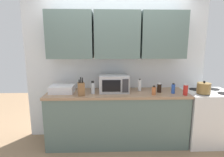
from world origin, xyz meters
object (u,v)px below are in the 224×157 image
object	(u,v)px
bottle_spice_jar	(154,91)
bottle_white_jar	(140,85)
bottle_blue_cleaner	(173,89)
bottle_red_sauce	(186,90)
stove_range	(206,117)
dish_rack	(62,89)
microwave	(114,83)
bottle_soy_dark	(159,88)
kettle	(204,88)
bottle_clear_tall	(93,88)
knife_block	(81,89)

from	to	relation	value
bottle_spice_jar	bottle_white_jar	world-z (taller)	bottle_white_jar
bottle_blue_cleaner	bottle_red_sauce	xyz separation A→B (m)	(0.15, -0.11, 0.01)
stove_range	dish_rack	size ratio (longest dim) A/B	2.40
dish_rack	bottle_blue_cleaner	distance (m)	1.80
bottle_red_sauce	dish_rack	bearing A→B (deg)	173.72
microwave	bottle_blue_cleaner	xyz separation A→B (m)	(0.95, -0.14, -0.06)
bottle_soy_dark	bottle_red_sauce	bearing A→B (deg)	-26.61
kettle	dish_rack	size ratio (longest dim) A/B	0.54
bottle_blue_cleaner	bottle_spice_jar	size ratio (longest dim) A/B	1.13
bottle_clear_tall	bottle_white_jar	xyz separation A→B (m)	(0.78, 0.16, -0.00)
knife_block	bottle_soy_dark	size ratio (longest dim) A/B	1.88
kettle	bottle_white_jar	xyz separation A→B (m)	(-0.98, 0.24, 0.00)
kettle	knife_block	bearing A→B (deg)	-179.49
stove_range	microwave	xyz separation A→B (m)	(-1.59, 0.06, 0.59)
stove_range	bottle_white_jar	size ratio (longest dim) A/B	4.49
knife_block	bottle_blue_cleaner	distance (m)	1.47
stove_range	bottle_soy_dark	bearing A→B (deg)	-179.00
bottle_soy_dark	bottle_spice_jar	bearing A→B (deg)	-129.89
microwave	bottle_soy_dark	size ratio (longest dim) A/B	3.12
microwave	knife_block	world-z (taller)	knife_block
knife_block	bottle_blue_cleaner	xyz separation A→B (m)	(1.46, 0.07, -0.03)
microwave	knife_block	bearing A→B (deg)	-157.41
dish_rack	bottle_spice_jar	bearing A→B (deg)	-7.46
bottle_white_jar	bottle_soy_dark	bearing A→B (deg)	-20.03
dish_rack	bottle_soy_dark	xyz separation A→B (m)	(1.59, -0.03, 0.01)
knife_block	bottle_clear_tall	bearing A→B (deg)	28.82
bottle_spice_jar	bottle_red_sauce	bearing A→B (deg)	-2.73
dish_rack	bottle_red_sauce	bearing A→B (deg)	-6.28
microwave	knife_block	distance (m)	0.56
knife_block	bottle_spice_jar	xyz separation A→B (m)	(1.13, -0.01, -0.04)
knife_block	bottle_white_jar	distance (m)	0.99
microwave	bottle_spice_jar	distance (m)	0.66
dish_rack	bottle_blue_cleaner	world-z (taller)	bottle_blue_cleaner
bottle_spice_jar	bottle_clear_tall	bearing A→B (deg)	173.50
microwave	bottle_clear_tall	bearing A→B (deg)	-160.77
dish_rack	bottle_soy_dark	size ratio (longest dim) A/B	2.47
bottle_spice_jar	bottle_red_sauce	size ratio (longest dim) A/B	0.83
bottle_soy_dark	microwave	bearing A→B (deg)	174.45
bottle_blue_cleaner	bottle_red_sauce	distance (m)	0.19
microwave	dish_rack	bearing A→B (deg)	-177.48
dish_rack	knife_block	size ratio (longest dim) A/B	1.31
bottle_red_sauce	bottle_clear_tall	bearing A→B (deg)	174.77
microwave	bottle_white_jar	bearing A→B (deg)	5.12
knife_block	microwave	bearing A→B (deg)	22.59
bottle_red_sauce	kettle	bearing A→B (deg)	9.81
stove_range	dish_rack	bearing A→B (deg)	179.53
bottle_clear_tall	bottle_spice_jar	bearing A→B (deg)	-6.50
knife_block	bottle_blue_cleaner	bearing A→B (deg)	2.79
bottle_soy_dark	bottle_white_jar	xyz separation A→B (m)	(-0.31, 0.11, 0.02)
stove_range	bottle_white_jar	world-z (taller)	bottle_white_jar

